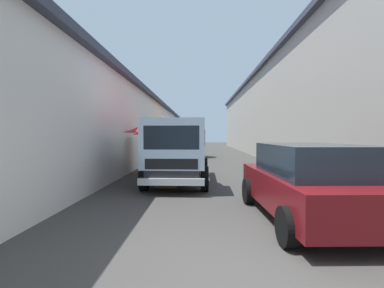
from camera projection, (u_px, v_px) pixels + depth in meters
The scene contains 10 objects.
ground at pixel (209, 163), 16.92m from camera, with size 90.00×90.00×0.00m, color #3D3A38.
building_left_whitewash at pixel (103, 128), 19.28m from camera, with size 49.80×7.50×4.11m.
building_right_concrete at pixel (316, 112), 18.88m from camera, with size 49.80×7.50×6.26m.
fruit_stall_far_left at pixel (189, 132), 20.78m from camera, with size 2.71×2.71×2.32m.
fruit_stall_near_right at pixel (157, 137), 12.15m from camera, with size 2.11×2.11×2.10m.
fruit_stall_far_right at pixel (164, 133), 9.16m from camera, with size 2.53×2.53×2.21m.
hatchback_car at pixel (309, 182), 5.46m from camera, with size 3.98×2.06×1.45m.
delivery_truck at pixel (177, 154), 9.01m from camera, with size 4.95×2.04×2.08m.
vendor_by_crates at pixel (169, 146), 19.46m from camera, with size 0.42×0.51×1.51m.
plastic_stool at pixel (188, 158), 16.25m from camera, with size 0.30×0.30×0.43m.
Camera 1 is at (-3.39, 0.57, 1.63)m, focal length 27.06 mm.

